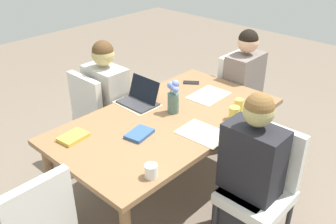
% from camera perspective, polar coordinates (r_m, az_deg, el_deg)
% --- Properties ---
extents(ground_plane, '(10.00, 10.00, 0.00)m').
position_cam_1_polar(ground_plane, '(3.35, 0.00, -11.72)').
color(ground_plane, '#756656').
extents(dining_table, '(1.85, 1.03, 0.73)m').
position_cam_1_polar(dining_table, '(2.98, 0.00, -2.11)').
color(dining_table, olive).
rests_on(dining_table, ground_plane).
extents(chair_head_right_left_near, '(0.44, 0.44, 0.90)m').
position_cam_1_polar(chair_head_right_left_near, '(3.95, 10.92, 2.99)').
color(chair_head_right_left_near, silver).
rests_on(chair_head_right_left_near, ground_plane).
extents(person_head_right_left_near, '(0.40, 0.36, 1.19)m').
position_cam_1_polar(person_head_right_left_near, '(3.86, 11.40, 2.75)').
color(person_head_right_left_near, '#2D2D33').
rests_on(person_head_right_left_near, ground_plane).
extents(chair_far_left_mid, '(0.44, 0.44, 0.90)m').
position_cam_1_polar(chair_far_left_mid, '(3.54, -10.75, -0.10)').
color(chair_far_left_mid, silver).
rests_on(chair_far_left_mid, ground_plane).
extents(person_far_left_mid, '(0.36, 0.40, 1.19)m').
position_cam_1_polar(person_far_left_mid, '(3.53, -9.23, 0.39)').
color(person_far_left_mid, '#2D2D33').
rests_on(person_far_left_mid, ground_plane).
extents(chair_near_left_far, '(0.44, 0.44, 0.90)m').
position_cam_1_polar(chair_near_left_far, '(2.72, 14.31, -10.41)').
color(chair_near_left_far, silver).
rests_on(chair_near_left_far, ground_plane).
extents(person_near_left_far, '(0.36, 0.40, 1.19)m').
position_cam_1_polar(person_near_left_far, '(2.67, 12.44, -10.22)').
color(person_near_left_far, '#2D2D33').
rests_on(person_near_left_far, ground_plane).
extents(flower_vase, '(0.10, 0.11, 0.28)m').
position_cam_1_polar(flower_vase, '(2.96, 0.83, 2.33)').
color(flower_vase, '#4C6B60').
rests_on(flower_vase, dining_table).
extents(placemat_head_right_left_near, '(0.37, 0.27, 0.00)m').
position_cam_1_polar(placemat_head_right_left_near, '(3.31, 6.26, 2.57)').
color(placemat_head_right_left_near, beige).
rests_on(placemat_head_right_left_near, dining_table).
extents(placemat_far_left_mid, '(0.27, 0.37, 0.00)m').
position_cam_1_polar(placemat_far_left_mid, '(3.16, -4.77, 1.28)').
color(placemat_far_left_mid, beige).
rests_on(placemat_far_left_mid, dining_table).
extents(placemat_near_left_far, '(0.27, 0.37, 0.00)m').
position_cam_1_polar(placemat_near_left_far, '(2.74, 5.38, -3.30)').
color(placemat_near_left_far, beige).
rests_on(placemat_near_left_far, dining_table).
extents(laptop_far_left_mid, '(0.22, 0.32, 0.21)m').
position_cam_1_polar(laptop_far_left_mid, '(3.15, -4.38, 2.05)').
color(laptop_far_left_mid, '#38383D').
rests_on(laptop_far_left_mid, dining_table).
extents(coffee_mug_near_left, '(0.08, 0.08, 0.09)m').
position_cam_1_polar(coffee_mug_near_left, '(2.29, -2.62, -9.04)').
color(coffee_mug_near_left, white).
rests_on(coffee_mug_near_left, dining_table).
extents(coffee_mug_near_right, '(0.08, 0.08, 0.10)m').
position_cam_1_polar(coffee_mug_near_right, '(2.94, 10.15, -0.18)').
color(coffee_mug_near_right, '#DBC64C').
rests_on(coffee_mug_near_right, dining_table).
extents(coffee_mug_centre_left, '(0.07, 0.07, 0.10)m').
position_cam_1_polar(coffee_mug_centre_left, '(3.09, 10.85, 1.14)').
color(coffee_mug_centre_left, '#DBC64C').
rests_on(coffee_mug_centre_left, dining_table).
extents(book_red_cover, '(0.22, 0.17, 0.03)m').
position_cam_1_polar(book_red_cover, '(2.71, -4.42, -3.36)').
color(book_red_cover, '#335693').
rests_on(book_red_cover, dining_table).
extents(book_blue_cover, '(0.21, 0.16, 0.03)m').
position_cam_1_polar(book_blue_cover, '(2.75, -14.36, -3.75)').
color(book_blue_cover, gold).
rests_on(book_blue_cover, dining_table).
extents(phone_black, '(0.15, 0.16, 0.01)m').
position_cam_1_polar(phone_black, '(3.55, 3.59, 4.54)').
color(phone_black, black).
rests_on(phone_black, dining_table).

